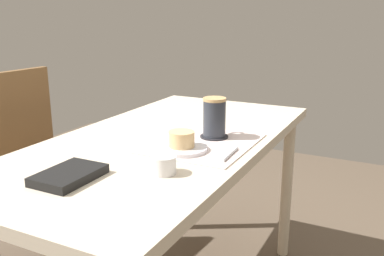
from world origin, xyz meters
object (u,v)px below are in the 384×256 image
object	(u,v)px
pastry_plate	(182,148)
small_book	(69,175)
pastry	(182,139)
sugar_bowl	(163,165)
coffee_mug	(215,117)
dining_table	(164,159)
wooden_chair	(36,168)

from	to	relation	value
pastry_plate	small_book	bearing A→B (deg)	155.37
pastry	sugar_bowl	bearing A→B (deg)	-166.68
coffee_mug	pastry	bearing A→B (deg)	169.51
pastry_plate	pastry	xyz separation A→B (m)	(0.00, 0.00, 0.03)
sugar_bowl	small_book	size ratio (longest dim) A/B	0.39
dining_table	small_book	bearing A→B (deg)	176.33
coffee_mug	sugar_bowl	size ratio (longest dim) A/B	1.91
dining_table	pastry_plate	distance (m)	0.18
pastry	sugar_bowl	world-z (taller)	pastry
pastry_plate	pastry	size ratio (longest dim) A/B	2.02
dining_table	small_book	world-z (taller)	small_book
dining_table	wooden_chair	size ratio (longest dim) A/B	1.54
pastry_plate	dining_table	bearing A→B (deg)	51.63
pastry_plate	pastry	bearing A→B (deg)	0.00
dining_table	pastry	world-z (taller)	pastry
dining_table	small_book	distance (m)	0.45
wooden_chair	pastry	bearing A→B (deg)	85.09
pastry_plate	sugar_bowl	xyz separation A→B (m)	(-0.19, -0.04, 0.02)
pastry_plate	small_book	xyz separation A→B (m)	(-0.34, 0.15, 0.00)
dining_table	pastry	bearing A→B (deg)	-128.37
dining_table	wooden_chair	world-z (taller)	wooden_chair
pastry	coffee_mug	size ratio (longest dim) A/B	0.60
sugar_bowl	small_book	xyz separation A→B (m)	(-0.15, 0.20, -0.01)
pastry	coffee_mug	bearing A→B (deg)	-10.49
wooden_chair	coffee_mug	xyz separation A→B (m)	(0.04, -0.83, 0.31)
pastry	small_book	xyz separation A→B (m)	(-0.34, 0.15, -0.03)
wooden_chair	sugar_bowl	size ratio (longest dim) A/B	12.87
pastry	coffee_mug	world-z (taller)	coffee_mug
coffee_mug	wooden_chair	bearing A→B (deg)	92.97
wooden_chair	small_book	world-z (taller)	wooden_chair
small_book	dining_table	bearing A→B (deg)	-3.52
dining_table	pastry	distance (m)	0.20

